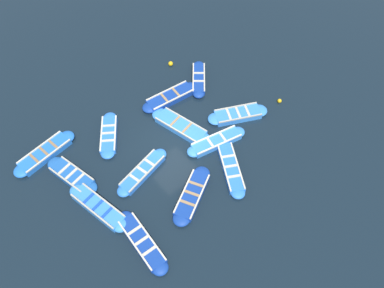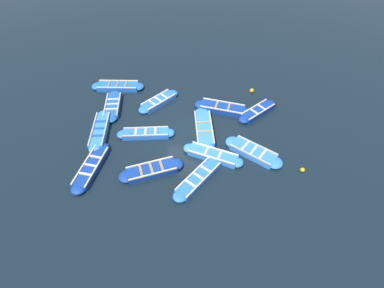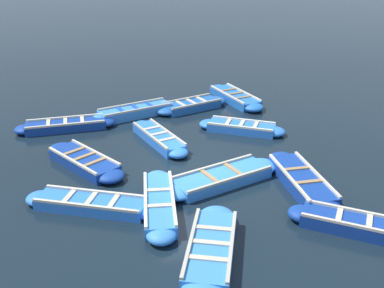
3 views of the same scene
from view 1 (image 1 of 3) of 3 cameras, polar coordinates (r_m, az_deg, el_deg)
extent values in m
plane|color=black|center=(20.80, -3.25, -0.36)|extent=(120.00, 120.00, 0.00)
cube|color=navy|center=(22.89, -3.31, 7.12)|extent=(1.22, 2.99, 0.37)
ellipsoid|color=navy|center=(22.44, -6.46, 5.54)|extent=(0.95, 0.98, 0.37)
ellipsoid|color=navy|center=(23.42, -0.27, 8.60)|extent=(0.95, 0.98, 0.37)
cube|color=beige|center=(22.47, -2.74, 6.83)|extent=(0.36, 2.85, 0.07)
cube|color=beige|center=(22.99, -3.92, 8.13)|extent=(0.36, 2.85, 0.07)
cube|color=#9E7A51|center=(22.60, -4.22, 7.03)|extent=(0.84, 0.22, 0.04)
cube|color=#9E7A51|center=(22.88, -2.45, 7.90)|extent=(0.84, 0.22, 0.04)
cube|color=#1E59AD|center=(20.52, -17.81, -4.62)|extent=(2.61, 1.50, 0.32)
ellipsoid|color=#1E59AD|center=(19.89, -15.47, -6.48)|extent=(1.08, 1.06, 0.32)
ellipsoid|color=#1E59AD|center=(21.20, -20.00, -2.88)|extent=(1.08, 1.06, 0.32)
cube|color=#B2AD9E|center=(20.45, -17.09, -3.52)|extent=(2.35, 0.64, 0.07)
cube|color=#B2AD9E|center=(20.27, -18.83, -5.16)|extent=(2.35, 0.64, 0.07)
cube|color=beige|center=(20.09, -16.96, -5.14)|extent=(0.33, 0.84, 0.04)
cube|color=beige|center=(20.37, -17.94, -4.36)|extent=(0.33, 0.84, 0.04)
cube|color=beige|center=(20.65, -18.90, -3.60)|extent=(0.33, 0.84, 0.04)
cube|color=blue|center=(19.92, 5.90, -3.62)|extent=(3.01, 2.18, 0.29)
ellipsoid|color=blue|center=(19.22, 6.99, -7.33)|extent=(1.05, 1.04, 0.29)
ellipsoid|color=blue|center=(20.71, 4.89, -0.17)|extent=(1.05, 1.04, 0.29)
cube|color=beige|center=(19.85, 6.98, -3.17)|extent=(2.60, 1.51, 0.07)
cube|color=beige|center=(19.70, 4.90, -3.51)|extent=(2.60, 1.51, 0.07)
cube|color=beige|center=(19.47, 6.40, -4.92)|extent=(0.47, 0.70, 0.04)
cube|color=beige|center=(19.78, 5.94, -3.36)|extent=(0.47, 0.70, 0.04)
cube|color=beige|center=(20.11, 5.50, -1.86)|extent=(0.47, 0.70, 0.04)
cube|color=navy|center=(23.95, 1.03, 9.85)|extent=(2.41, 2.22, 0.34)
ellipsoid|color=navy|center=(23.07, 1.03, 7.67)|extent=(1.02, 1.02, 0.34)
ellipsoid|color=navy|center=(24.86, 1.03, 11.87)|extent=(1.02, 1.02, 0.34)
cube|color=beige|center=(23.81, 1.89, 10.19)|extent=(1.92, 1.66, 0.07)
cube|color=beige|center=(23.80, 0.19, 10.21)|extent=(1.92, 1.66, 0.07)
cube|color=beige|center=(23.56, 1.04, 9.58)|extent=(0.55, 0.61, 0.04)
cube|color=beige|center=(24.07, 1.04, 10.77)|extent=(0.55, 0.61, 0.04)
cube|color=#3884E0|center=(21.42, -1.72, 2.68)|extent=(3.17, 1.71, 0.31)
ellipsoid|color=#3884E0|center=(20.87, 1.57, 0.76)|extent=(1.17, 1.15, 0.31)
ellipsoid|color=#3884E0|center=(22.05, -4.84, 4.49)|extent=(1.17, 1.15, 0.31)
cube|color=#B2AD9E|center=(21.50, -0.96, 3.80)|extent=(2.89, 0.78, 0.07)
cube|color=#B2AD9E|center=(21.04, -2.52, 2.19)|extent=(2.89, 0.78, 0.07)
cube|color=#9E7A51|center=(21.12, -0.81, 2.44)|extent=(0.35, 0.91, 0.04)
cube|color=#9E7A51|center=(21.45, -2.64, 3.50)|extent=(0.35, 0.91, 0.04)
cube|color=#3884E0|center=(22.12, 6.98, 4.46)|extent=(2.07, 2.83, 0.34)
ellipsoid|color=#3884E0|center=(21.79, 3.66, 3.84)|extent=(1.25, 1.27, 0.34)
ellipsoid|color=#3884E0|center=(22.51, 10.19, 5.04)|extent=(1.25, 1.27, 0.34)
cube|color=#B2AD9E|center=(21.69, 7.41, 3.89)|extent=(1.22, 2.37, 0.07)
cube|color=#B2AD9E|center=(22.24, 6.66, 5.69)|extent=(1.22, 2.37, 0.07)
cube|color=beige|center=(21.83, 5.62, 4.52)|extent=(0.86, 0.52, 0.04)
cube|color=beige|center=(21.97, 7.03, 4.78)|extent=(0.86, 0.52, 0.04)
cube|color=beige|center=(22.13, 8.42, 5.03)|extent=(0.86, 0.52, 0.04)
cube|color=#3884E0|center=(19.21, -14.08, -9.33)|extent=(3.11, 1.48, 0.38)
ellipsoid|color=#3884E0|center=(18.58, -10.86, -11.99)|extent=(0.97, 0.95, 0.38)
ellipsoid|color=#3884E0|center=(19.93, -17.03, -6.83)|extent=(0.97, 0.95, 0.38)
cube|color=#B2AD9E|center=(19.10, -13.37, -8.23)|extent=(2.89, 0.70, 0.07)
cube|color=#B2AD9E|center=(18.95, -15.06, -9.83)|extent=(2.89, 0.70, 0.07)
cube|color=#1947B7|center=(18.75, -12.86, -10.17)|extent=(0.30, 0.77, 0.04)
cube|color=#1947B7|center=(19.03, -14.20, -9.05)|extent=(0.30, 0.77, 0.04)
cube|color=#1947B7|center=(19.33, -15.50, -7.96)|extent=(0.30, 0.77, 0.04)
cube|color=blue|center=(21.81, -21.49, -1.33)|extent=(1.39, 3.01, 0.34)
ellipsoid|color=blue|center=(21.63, -24.46, -3.70)|extent=(1.00, 1.02, 0.34)
ellipsoid|color=blue|center=(22.08, -18.59, 0.99)|extent=(1.00, 1.02, 0.34)
cube|color=beige|center=(21.38, -21.00, -1.66)|extent=(0.52, 2.82, 0.07)
cube|color=beige|center=(21.92, -22.29, -0.41)|extent=(0.52, 2.82, 0.07)
cube|color=olive|center=(21.57, -22.91, -2.06)|extent=(0.84, 0.27, 0.04)
cube|color=olive|center=(21.66, -21.64, -1.05)|extent=(0.84, 0.27, 0.04)
cube|color=olive|center=(21.76, -20.39, -0.05)|extent=(0.84, 0.27, 0.04)
cube|color=navy|center=(18.98, 0.00, -7.80)|extent=(2.11, 2.83, 0.33)
ellipsoid|color=navy|center=(18.44, -1.59, -11.25)|extent=(1.19, 1.20, 0.33)
ellipsoid|color=navy|center=(19.61, 1.47, -4.56)|extent=(1.19, 1.20, 0.33)
cube|color=beige|center=(18.74, 1.24, -7.95)|extent=(1.32, 2.37, 0.07)
cube|color=beige|center=(18.89, -1.23, -7.09)|extent=(1.32, 2.37, 0.07)
cube|color=#9E7A51|center=(18.58, -0.67, -8.99)|extent=(0.80, 0.52, 0.04)
cube|color=#9E7A51|center=(18.82, 0.00, -7.54)|extent=(0.80, 0.52, 0.04)
cube|color=#9E7A51|center=(19.08, 0.65, -6.13)|extent=(0.80, 0.52, 0.04)
cube|color=blue|center=(19.83, -7.55, -4.25)|extent=(1.38, 2.91, 0.32)
ellipsoid|color=blue|center=(19.41, -10.31, -7.03)|extent=(0.86, 0.88, 0.32)
ellipsoid|color=blue|center=(20.34, -4.94, -1.59)|extent=(0.86, 0.88, 0.32)
cube|color=#B2AD9E|center=(19.53, -6.85, -4.49)|extent=(0.69, 2.70, 0.07)
cube|color=#B2AD9E|center=(19.82, -8.36, -3.43)|extent=(0.69, 2.70, 0.07)
cube|color=beige|center=(19.49, -8.77, -5.15)|extent=(0.70, 0.29, 0.04)
cube|color=beige|center=(19.68, -7.61, -3.98)|extent=(0.70, 0.29, 0.04)
cube|color=beige|center=(19.89, -6.47, -2.83)|extent=(0.70, 0.29, 0.04)
cube|color=#3884E0|center=(20.79, 3.73, 0.35)|extent=(1.37, 2.95, 0.34)
ellipsoid|color=#3884E0|center=(20.36, 0.28, -1.17)|extent=(0.88, 0.90, 0.34)
ellipsoid|color=#3884E0|center=(21.31, 7.03, 1.81)|extent=(0.88, 0.90, 0.34)
cube|color=silver|center=(20.45, 4.27, -0.04)|extent=(0.65, 2.74, 0.07)
cube|color=silver|center=(20.81, 3.26, 1.39)|extent=(0.65, 2.74, 0.07)
cube|color=beige|center=(20.51, 2.79, 0.23)|extent=(0.72, 0.28, 0.04)
cube|color=beige|center=(20.78, 4.72, 1.08)|extent=(0.72, 0.28, 0.04)
cube|color=blue|center=(21.57, -12.55, 1.38)|extent=(2.52, 2.13, 0.30)
ellipsoid|color=blue|center=(20.84, -12.70, -1.34)|extent=(1.11, 1.10, 0.30)
ellipsoid|color=blue|center=(22.35, -12.40, 3.92)|extent=(1.11, 1.10, 0.30)
cube|color=silver|center=(21.37, -11.62, 1.75)|extent=(2.04, 1.47, 0.07)
cube|color=silver|center=(21.50, -13.64, 1.60)|extent=(2.04, 1.47, 0.07)
cube|color=beige|center=(21.12, -12.69, 0.52)|extent=(0.54, 0.69, 0.04)
cube|color=beige|center=(21.44, -12.63, 1.65)|extent=(0.54, 0.69, 0.04)
cube|color=beige|center=(21.77, -12.56, 2.76)|extent=(0.54, 0.69, 0.04)
cube|color=navy|center=(18.12, -7.62, -14.57)|extent=(2.98, 1.00, 0.32)
ellipsoid|color=navy|center=(17.65, -4.93, -18.21)|extent=(0.85, 0.82, 0.32)
ellipsoid|color=navy|center=(18.71, -10.09, -11.11)|extent=(0.85, 0.82, 0.32)
cube|color=beige|center=(17.99, -6.64, -13.69)|extent=(2.89, 0.23, 0.07)
cube|color=beige|center=(17.91, -8.76, -15.00)|extent=(2.89, 0.23, 0.07)
cube|color=beige|center=(17.74, -6.56, -15.90)|extent=(0.18, 0.75, 0.04)
cube|color=beige|center=(17.96, -7.69, -14.36)|extent=(0.18, 0.75, 0.04)
cube|color=beige|center=(18.20, -8.77, -12.86)|extent=(0.18, 0.75, 0.04)
sphere|color=#EAB214|center=(25.06, -3.27, 12.13)|extent=(0.31, 0.31, 0.31)
sphere|color=#EAB214|center=(23.34, 13.19, 6.42)|extent=(0.25, 0.25, 0.25)
camera|label=2|loc=(10.83, 59.36, 5.27)|focal=28.00mm
camera|label=3|loc=(22.47, 29.97, 20.03)|focal=42.00mm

